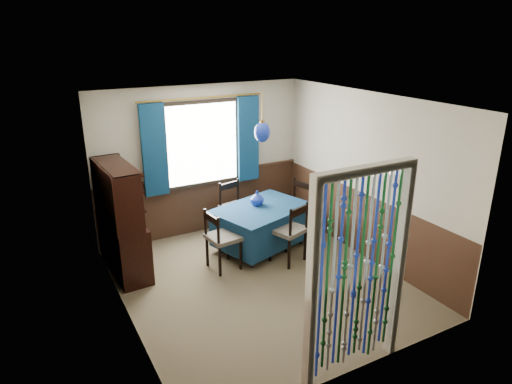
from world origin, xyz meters
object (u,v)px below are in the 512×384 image
dining_table (262,224)px  chair_left (222,238)px  sideboard (122,235)px  vase_sideboard (121,208)px  chair_near (290,231)px  vase_table (257,199)px  chair_far (235,207)px  chair_right (296,205)px  pendant_lamp (262,132)px  bowl_shelf (126,202)px

dining_table → chair_left: size_ratio=1.85×
sideboard → vase_sideboard: 0.39m
chair_near → vase_sideboard: vase_sideboard is taller
chair_near → vase_table: (-0.16, 0.72, 0.30)m
chair_far → vase_table: 0.63m
dining_table → chair_right: 0.90m
sideboard → pendant_lamp: bearing=-11.4°
chair_far → chair_left: (-0.69, -0.96, -0.01)m
dining_table → vase_table: bearing=80.4°
chair_far → vase_sideboard: vase_sideboard is taller
chair_right → vase_sideboard: size_ratio=4.98×
pendant_lamp → vase_sideboard: size_ratio=4.30×
dining_table → sideboard: size_ratio=1.05×
dining_table → chair_left: chair_left is taller
vase_table → chair_far: bearing=103.3°
chair_left → chair_right: bearing=103.6°
pendant_lamp → chair_right: bearing=19.2°
dining_table → chair_right: (0.85, 0.30, 0.06)m
chair_far → vase_table: size_ratio=4.33×
chair_right → pendant_lamp: size_ratio=1.16×
chair_near → chair_right: bearing=32.7°
chair_right → pendant_lamp: bearing=93.1°
chair_near → chair_left: 1.02m
chair_far → vase_sideboard: 1.95m
chair_left → bowl_shelf: size_ratio=4.32×
dining_table → vase_table: 0.41m
chair_right → bowl_shelf: (-2.89, -0.19, 0.65)m
dining_table → chair_left: bearing=-176.8°
pendant_lamp → bowl_shelf: size_ratio=3.62×
dining_table → vase_sideboard: (-2.04, 0.51, 0.48)m
chair_near → bowl_shelf: (-2.19, 0.70, 0.62)m
pendant_lamp → chair_near: bearing=-76.2°
sideboard → vase_sideboard: sideboard is taller
chair_near → sideboard: 2.42m
bowl_shelf → vase_sideboard: 0.46m
chair_far → sideboard: 1.99m
vase_sideboard → bowl_shelf: bearing=-90.0°
chair_right → vase_table: (-0.87, -0.17, 0.33)m
bowl_shelf → vase_sideboard: size_ratio=1.19×
bowl_shelf → vase_sideboard: bearing=90.0°
chair_far → bowl_shelf: 2.08m
chair_right → sideboard: 2.95m
vase_table → sideboard: bearing=175.4°
chair_left → bowl_shelf: 1.43m
chair_right → pendant_lamp: pendant_lamp is taller
chair_near → pendant_lamp: 1.52m
bowl_shelf → vase_sideboard: bowl_shelf is taller
sideboard → vase_sideboard: bearing=70.9°
chair_near → pendant_lamp: size_ratio=1.24×
dining_table → chair_near: (0.14, -0.59, 0.09)m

